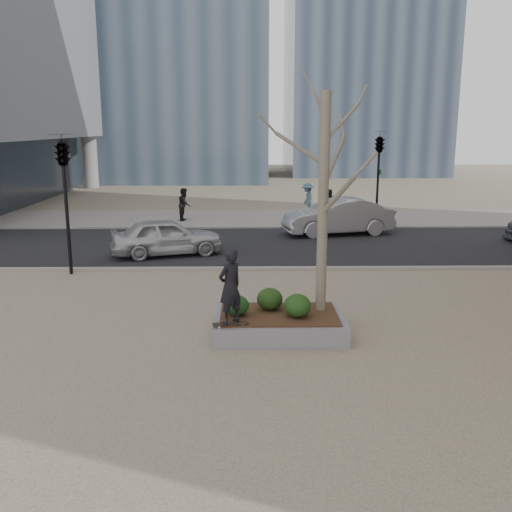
{
  "coord_description": "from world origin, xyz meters",
  "views": [
    {
      "loc": [
        0.28,
        -12.56,
        4.72
      ],
      "look_at": [
        0.5,
        2.0,
        1.4
      ],
      "focal_mm": 40.0,
      "sensor_mm": 36.0,
      "label": 1
    }
  ],
  "objects_px": {
    "skateboarder": "(230,286)",
    "police_car": "(167,237)",
    "planter": "(279,324)",
    "skateboard": "(230,325)"
  },
  "relations": [
    {
      "from": "planter",
      "to": "skateboarder",
      "type": "bearing_deg",
      "value": -145.66
    },
    {
      "from": "planter",
      "to": "police_car",
      "type": "height_order",
      "value": "police_car"
    },
    {
      "from": "planter",
      "to": "skateboarder",
      "type": "xyz_separation_m",
      "value": [
        -1.1,
        -0.75,
        1.13
      ]
    },
    {
      "from": "skateboarder",
      "to": "police_car",
      "type": "distance_m",
      "value": 9.45
    },
    {
      "from": "skateboarder",
      "to": "police_car",
      "type": "xyz_separation_m",
      "value": [
        -2.63,
        9.06,
        -0.64
      ]
    },
    {
      "from": "planter",
      "to": "skateboarder",
      "type": "distance_m",
      "value": 1.75
    },
    {
      "from": "planter",
      "to": "police_car",
      "type": "relative_size",
      "value": 0.74
    },
    {
      "from": "planter",
      "to": "skateboard",
      "type": "xyz_separation_m",
      "value": [
        -1.1,
        -0.75,
        0.26
      ]
    },
    {
      "from": "planter",
      "to": "skateboarder",
      "type": "height_order",
      "value": "skateboarder"
    },
    {
      "from": "planter",
      "to": "skateboard",
      "type": "distance_m",
      "value": 1.36
    }
  ]
}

